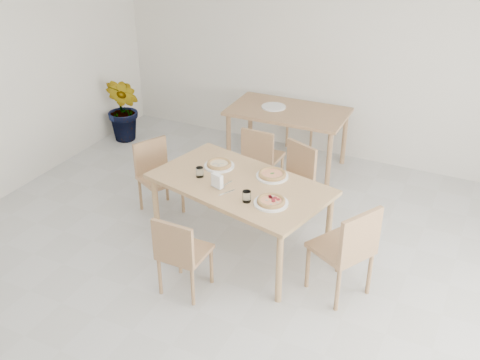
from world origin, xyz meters
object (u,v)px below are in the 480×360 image
at_px(chair_back_s, 261,154).
at_px(plate_empty, 274,107).
at_px(chair_north, 294,176).
at_px(napkin_holder, 217,181).
at_px(chair_west, 156,171).
at_px(chair_south, 180,251).
at_px(plate_mushroom, 219,166).
at_px(chair_back_n, 307,110).
at_px(tumbler_b, 247,196).
at_px(chair_east, 348,246).
at_px(main_table, 240,189).
at_px(pizza_mushroom, 219,164).
at_px(pizza_margherita, 272,174).
at_px(plate_pepperoni, 271,203).
at_px(potted_plant, 124,109).
at_px(second_table, 288,117).
at_px(pizza_pepperoni, 271,201).
at_px(tumbler_a, 200,172).
at_px(plate_margherita, 272,176).

xyz_separation_m(chair_back_s, plate_empty, (-0.16, 0.73, 0.30)).
relative_size(chair_north, napkin_holder, 5.82).
xyz_separation_m(chair_west, plate_empty, (0.68, 1.62, 0.30)).
height_order(chair_south, plate_mushroom, chair_south).
relative_size(chair_back_n, plate_empty, 2.74).
bearing_deg(napkin_holder, chair_west, 172.59).
bearing_deg(tumbler_b, chair_back_n, 99.67).
bearing_deg(chair_east, chair_west, -74.11).
height_order(main_table, chair_back_s, chair_back_s).
distance_m(pizza_mushroom, tumbler_b, 0.72).
height_order(chair_west, pizza_margherita, pizza_margherita).
height_order(chair_west, plate_pepperoni, chair_west).
height_order(chair_back_n, potted_plant, potted_plant).
relative_size(pizza_margherita, chair_back_s, 0.44).
xyz_separation_m(chair_east, chair_back_n, (-1.43, 2.90, -0.05)).
relative_size(plate_pepperoni, chair_back_s, 0.39).
distance_m(tumbler_b, chair_back_s, 1.59).
distance_m(plate_mushroom, pizza_margherita, 0.56).
relative_size(chair_west, second_table, 0.54).
relative_size(pizza_margherita, pizza_mushroom, 1.19).
height_order(chair_north, second_table, chair_north).
distance_m(plate_pepperoni, chair_back_s, 1.61).
distance_m(plate_mushroom, second_table, 1.71).
bearing_deg(pizza_pepperoni, second_table, 108.10).
height_order(plate_mushroom, tumbler_b, tumbler_b).
relative_size(plate_pepperoni, second_table, 0.21).
bearing_deg(chair_west, main_table, -78.06).
height_order(chair_west, napkin_holder, napkin_holder).
bearing_deg(chair_north, plate_mushroom, -107.83).
distance_m(pizza_pepperoni, second_table, 2.25).
height_order(tumbler_a, plate_empty, tumbler_a).
distance_m(chair_north, chair_west, 1.48).
bearing_deg(chair_back_s, pizza_margherita, 120.57).
height_order(main_table, napkin_holder, napkin_holder).
height_order(napkin_holder, chair_back_s, napkin_holder).
distance_m(plate_margherita, pizza_mushroom, 0.56).
bearing_deg(chair_south, pizza_pepperoni, -133.68).
bearing_deg(main_table, chair_east, 1.66).
distance_m(chair_south, plate_margherita, 1.18).
height_order(plate_mushroom, second_table, plate_mushroom).
bearing_deg(potted_plant, second_table, 7.30).
bearing_deg(plate_margherita, tumbler_a, -154.45).
relative_size(tumbler_b, potted_plant, 0.11).
distance_m(main_table, chair_back_n, 2.69).
xyz_separation_m(chair_north, chair_west, (-1.38, -0.54, -0.01)).
height_order(chair_east, tumbler_b, chair_east).
relative_size(chair_south, tumbler_b, 7.73).
height_order(chair_east, pizza_mushroom, chair_east).
bearing_deg(napkin_holder, potted_plant, 161.01).
height_order(main_table, chair_back_n, chair_back_n).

